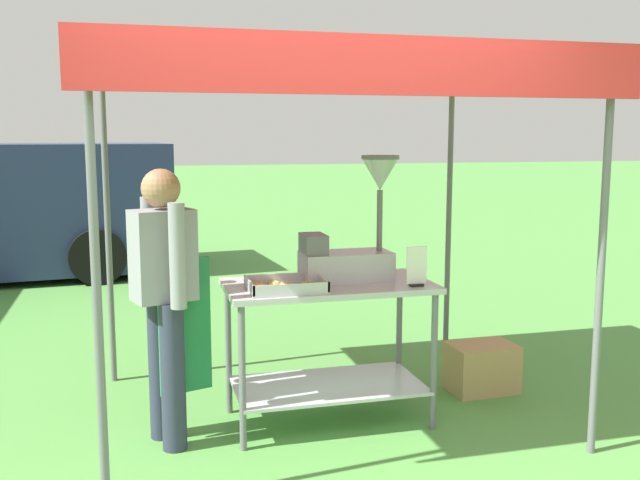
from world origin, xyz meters
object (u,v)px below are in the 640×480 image
at_px(donut_tray, 286,287).
at_px(menu_sign, 417,269).
at_px(vendor, 165,292).
at_px(donut_cart, 328,322).
at_px(stall_canopy, 324,72).
at_px(supply_crate, 482,367).
at_px(donut_fryer, 352,240).

height_order(donut_tray, menu_sign, menu_sign).
distance_m(donut_tray, vendor, 0.69).
bearing_deg(donut_cart, vendor, -175.56).
bearing_deg(stall_canopy, supply_crate, 6.74).
bearing_deg(menu_sign, donut_cart, 154.72).
bearing_deg(vendor, donut_tray, -5.64).
relative_size(stall_canopy, donut_fryer, 3.66).
bearing_deg(stall_canopy, donut_tray, -140.88).
height_order(stall_canopy, donut_tray, stall_canopy).
bearing_deg(donut_cart, stall_canopy, 90.00).
distance_m(vendor, supply_crate, 2.32).
bearing_deg(donut_tray, donut_fryer, 22.98).
distance_m(stall_canopy, donut_tray, 1.32).
height_order(vendor, supply_crate, vendor).
distance_m(donut_cart, donut_tray, 0.43).
relative_size(donut_tray, donut_fryer, 0.57).
relative_size(donut_tray, supply_crate, 0.94).
distance_m(stall_canopy, donut_fryer, 1.04).
bearing_deg(stall_canopy, vendor, -169.95).
bearing_deg(donut_tray, donut_cart, 25.84).
xyz_separation_m(stall_canopy, menu_sign, (0.49, -0.33, -1.18)).
bearing_deg(vendor, stall_canopy, 10.05).
relative_size(donut_fryer, menu_sign, 3.21).
bearing_deg(donut_tray, vendor, 174.36).
distance_m(donut_cart, vendor, 1.03).
xyz_separation_m(donut_cart, supply_crate, (1.19, 0.24, -0.47)).
height_order(donut_cart, donut_fryer, donut_fryer).
relative_size(donut_cart, vendor, 0.79).
distance_m(donut_tray, supply_crate, 1.71).
bearing_deg(donut_fryer, supply_crate, 10.29).
relative_size(donut_cart, donut_tray, 2.86).
bearing_deg(donut_fryer, stall_canopy, 165.29).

